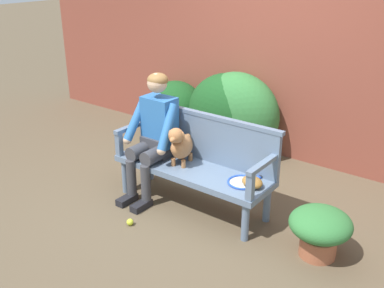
{
  "coord_description": "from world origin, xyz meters",
  "views": [
    {
      "loc": [
        2.44,
        -3.24,
        2.38
      ],
      "look_at": [
        0.0,
        0.0,
        0.68
      ],
      "focal_mm": 42.46,
      "sensor_mm": 36.0,
      "label": 1
    }
  ],
  "objects_px": {
    "person_seated": "(154,132)",
    "baseball_glove": "(252,182)",
    "dog_on_bench": "(180,145)",
    "garden_bench": "(192,172)",
    "tennis_racket": "(245,181)",
    "tennis_ball": "(130,222)",
    "potted_plant": "(320,229)"
  },
  "relations": [
    {
      "from": "person_seated",
      "to": "baseball_glove",
      "type": "relative_size",
      "value": 5.92
    },
    {
      "from": "person_seated",
      "to": "dog_on_bench",
      "type": "distance_m",
      "value": 0.34
    },
    {
      "from": "garden_bench",
      "to": "tennis_racket",
      "type": "height_order",
      "value": "tennis_racket"
    },
    {
      "from": "tennis_racket",
      "to": "dog_on_bench",
      "type": "bearing_deg",
      "value": -175.62
    },
    {
      "from": "person_seated",
      "to": "tennis_ball",
      "type": "xyz_separation_m",
      "value": [
        0.22,
        -0.63,
        -0.67
      ]
    },
    {
      "from": "dog_on_bench",
      "to": "potted_plant",
      "type": "relative_size",
      "value": 0.8
    },
    {
      "from": "person_seated",
      "to": "tennis_ball",
      "type": "bearing_deg",
      "value": -70.74
    },
    {
      "from": "dog_on_bench",
      "to": "tennis_racket",
      "type": "height_order",
      "value": "dog_on_bench"
    },
    {
      "from": "garden_bench",
      "to": "tennis_racket",
      "type": "distance_m",
      "value": 0.59
    },
    {
      "from": "tennis_racket",
      "to": "baseball_glove",
      "type": "height_order",
      "value": "baseball_glove"
    },
    {
      "from": "garden_bench",
      "to": "person_seated",
      "type": "distance_m",
      "value": 0.58
    },
    {
      "from": "dog_on_bench",
      "to": "tennis_racket",
      "type": "xyz_separation_m",
      "value": [
        0.72,
        0.06,
        -0.2
      ]
    },
    {
      "from": "person_seated",
      "to": "tennis_racket",
      "type": "distance_m",
      "value": 1.09
    },
    {
      "from": "person_seated",
      "to": "baseball_glove",
      "type": "distance_m",
      "value": 1.17
    },
    {
      "from": "tennis_racket",
      "to": "baseball_glove",
      "type": "distance_m",
      "value": 0.1
    },
    {
      "from": "garden_bench",
      "to": "tennis_racket",
      "type": "bearing_deg",
      "value": 3.79
    },
    {
      "from": "tennis_ball",
      "to": "baseball_glove",
      "type": "bearing_deg",
      "value": 35.48
    },
    {
      "from": "dog_on_bench",
      "to": "baseball_glove",
      "type": "bearing_deg",
      "value": 1.8
    },
    {
      "from": "tennis_racket",
      "to": "tennis_ball",
      "type": "bearing_deg",
      "value": -140.52
    },
    {
      "from": "tennis_ball",
      "to": "garden_bench",
      "type": "bearing_deg",
      "value": 69.09
    },
    {
      "from": "dog_on_bench",
      "to": "potted_plant",
      "type": "height_order",
      "value": "dog_on_bench"
    },
    {
      "from": "person_seated",
      "to": "tennis_racket",
      "type": "height_order",
      "value": "person_seated"
    },
    {
      "from": "baseball_glove",
      "to": "tennis_ball",
      "type": "relative_size",
      "value": 3.33
    },
    {
      "from": "baseball_glove",
      "to": "dog_on_bench",
      "type": "bearing_deg",
      "value": -151.21
    },
    {
      "from": "tennis_racket",
      "to": "tennis_ball",
      "type": "xyz_separation_m",
      "value": [
        -0.84,
        -0.69,
        -0.41
      ]
    },
    {
      "from": "tennis_racket",
      "to": "potted_plant",
      "type": "distance_m",
      "value": 0.79
    },
    {
      "from": "tennis_ball",
      "to": "potted_plant",
      "type": "height_order",
      "value": "potted_plant"
    },
    {
      "from": "person_seated",
      "to": "dog_on_bench",
      "type": "bearing_deg",
      "value": -0.29
    },
    {
      "from": "dog_on_bench",
      "to": "potted_plant",
      "type": "distance_m",
      "value": 1.53
    },
    {
      "from": "potted_plant",
      "to": "dog_on_bench",
      "type": "bearing_deg",
      "value": 179.76
    },
    {
      "from": "person_seated",
      "to": "baseball_glove",
      "type": "bearing_deg",
      "value": 1.19
    },
    {
      "from": "potted_plant",
      "to": "garden_bench",
      "type": "bearing_deg",
      "value": 179.05
    }
  ]
}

